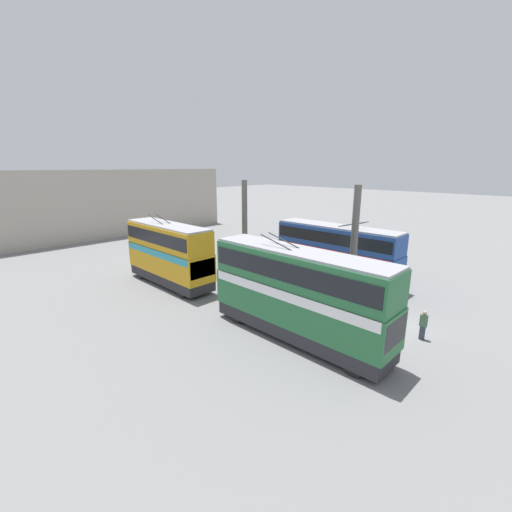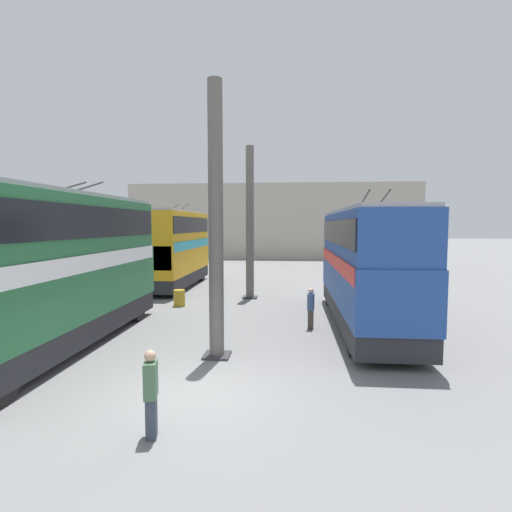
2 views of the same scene
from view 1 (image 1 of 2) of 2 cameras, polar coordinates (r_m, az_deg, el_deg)
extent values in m
plane|color=slate|center=(23.70, 21.26, -10.73)|extent=(240.00, 240.00, 0.00)
cube|color=#A8A093|center=(51.59, -22.60, 7.96)|extent=(0.50, 36.00, 9.32)
cylinder|color=#605B56|center=(23.41, 15.92, 0.71)|extent=(0.46, 0.46, 8.68)
cube|color=#333338|center=(24.77, 15.21, -8.97)|extent=(0.84, 0.84, 0.08)
cylinder|color=#605B56|center=(29.62, -1.89, 4.16)|extent=(0.46, 0.46, 8.68)
cube|color=#333338|center=(30.71, -1.82, -3.75)|extent=(0.84, 0.84, 0.08)
cylinder|color=black|center=(34.22, 7.91, -1.13)|extent=(0.99, 0.30, 0.99)
cylinder|color=black|center=(32.62, 5.70, -1.86)|extent=(0.99, 0.30, 0.99)
cylinder|color=black|center=(30.29, 20.53, -4.08)|extent=(0.99, 0.30, 0.99)
cylinder|color=black|center=(28.47, 18.77, -5.11)|extent=(0.99, 0.30, 0.99)
cube|color=#28282D|center=(31.09, 13.00, -2.70)|extent=(11.03, 2.45, 0.77)
cube|color=#234793|center=(30.72, 13.15, -0.29)|extent=(11.25, 2.50, 1.93)
cube|color=red|center=(30.55, 13.23, 0.96)|extent=(10.92, 2.54, 0.55)
cube|color=#234793|center=(30.30, 13.35, 3.06)|extent=(11.14, 2.43, 1.74)
cube|color=black|center=(30.29, 13.36, 3.22)|extent=(10.80, 2.51, 0.96)
cube|color=#9E9EA3|center=(30.13, 13.46, 4.81)|extent=(11.03, 2.25, 0.14)
cube|color=black|center=(33.78, 5.13, 1.74)|extent=(0.12, 2.30, 1.24)
cylinder|color=#282828|center=(29.69, 16.17, 5.19)|extent=(2.35, 0.07, 0.65)
cylinder|color=#282828|center=(29.08, 15.51, 5.05)|extent=(2.35, 0.07, 0.65)
cylinder|color=black|center=(19.47, 19.07, -14.55)|extent=(1.06, 0.30, 1.06)
cylinder|color=black|center=(17.81, 15.98, -17.21)|extent=(1.06, 0.30, 1.06)
cylinder|color=black|center=(23.71, 0.47, -8.22)|extent=(1.06, 0.30, 1.06)
cylinder|color=black|center=(22.38, -3.32, -9.71)|extent=(1.06, 0.30, 1.06)
cube|color=#28282D|center=(20.51, 6.77, -11.71)|extent=(11.13, 2.45, 0.79)
cube|color=#286B3D|center=(19.89, 6.90, -7.88)|extent=(11.36, 2.50, 2.18)
cube|color=white|center=(19.59, 6.98, -5.67)|extent=(11.02, 2.54, 0.55)
cube|color=#286B3D|center=(19.20, 7.09, -2.21)|extent=(11.25, 2.43, 1.92)
cube|color=black|center=(19.17, 7.10, -1.94)|extent=(10.90, 2.51, 1.06)
cube|color=#9E9EA3|center=(18.92, 7.19, 0.77)|extent=(11.13, 2.25, 0.14)
cube|color=black|center=(17.31, 22.11, -11.74)|extent=(0.12, 2.30, 1.40)
cylinder|color=#282828|center=(19.97, 4.60, 2.64)|extent=(2.35, 0.07, 0.65)
cylinder|color=#282828|center=(19.45, 3.27, 2.34)|extent=(2.35, 0.07, 0.65)
cylinder|color=black|center=(28.07, -8.67, -4.67)|extent=(1.06, 0.30, 1.06)
cylinder|color=black|center=(26.96, -12.25, -5.68)|extent=(1.06, 0.30, 1.06)
cylinder|color=black|center=(33.21, -15.37, -1.96)|extent=(1.06, 0.30, 1.06)
cylinder|color=black|center=(32.27, -18.57, -2.70)|extent=(1.06, 0.30, 1.06)
cube|color=#28282D|center=(30.09, -14.09, -3.30)|extent=(9.23, 2.45, 0.79)
cube|color=gold|center=(29.68, -14.27, -0.62)|extent=(9.42, 2.50, 2.14)
cube|color=teal|center=(29.49, -14.36, 0.87)|extent=(9.13, 2.54, 0.55)
cube|color=gold|center=(29.23, -14.51, 3.13)|extent=(9.32, 2.43, 1.83)
cube|color=black|center=(29.21, -14.52, 3.31)|extent=(9.04, 2.51, 1.01)
cube|color=#9E9EA3|center=(29.06, -14.64, 5.04)|extent=(9.23, 2.25, 0.14)
cube|color=black|center=(25.89, -8.89, -2.09)|extent=(0.12, 2.30, 1.37)
cylinder|color=#282828|center=(30.18, -15.28, 6.04)|extent=(2.35, 0.07, 0.65)
cylinder|color=#282828|center=(29.84, -16.44, 5.86)|extent=(2.35, 0.07, 0.65)
cube|color=#384251|center=(22.57, 25.95, -11.39)|extent=(0.33, 0.26, 0.83)
cube|color=#4C7051|center=(22.26, 26.18, -9.60)|extent=(0.46, 0.32, 0.72)
sphere|color=tan|center=(22.08, 26.32, -8.46)|extent=(0.23, 0.23, 0.23)
cube|color=#473D33|center=(28.96, 11.93, -4.51)|extent=(0.33, 0.25, 0.78)
cube|color=#3D5684|center=(28.73, 12.01, -3.14)|extent=(0.45, 0.31, 0.68)
sphere|color=beige|center=(28.59, 12.06, -2.29)|extent=(0.22, 0.22, 0.22)
cylinder|color=#B28E23|center=(26.55, -3.20, -5.91)|extent=(0.59, 0.59, 0.86)
cylinder|color=#B28E23|center=(26.55, -3.20, -5.91)|extent=(0.62, 0.62, 0.04)
camera|label=2|loc=(23.17, 46.95, -3.97)|focal=28.00mm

